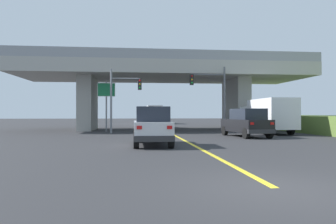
% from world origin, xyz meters
% --- Properties ---
extents(ground, '(160.00, 160.00, 0.00)m').
position_xyz_m(ground, '(0.00, 26.73, 0.00)').
color(ground, '#2B2B2D').
extents(overpass_bridge, '(29.21, 9.77, 7.52)m').
position_xyz_m(overpass_bridge, '(0.00, 26.73, 5.39)').
color(overpass_bridge, '#A8A59E').
rests_on(overpass_bridge, ground).
extents(lane_divider_stripe, '(0.20, 24.06, 0.01)m').
position_xyz_m(lane_divider_stripe, '(0.00, 12.03, 0.00)').
color(lane_divider_stripe, yellow).
rests_on(lane_divider_stripe, ground).
extents(suv_lead, '(1.93, 4.49, 2.02)m').
position_xyz_m(suv_lead, '(-2.18, 10.08, 1.01)').
color(suv_lead, silver).
rests_on(suv_lead, ground).
extents(suv_crossing, '(2.47, 4.94, 2.02)m').
position_xyz_m(suv_crossing, '(4.93, 15.51, 1.01)').
color(suv_crossing, black).
rests_on(suv_crossing, ground).
extents(box_truck, '(2.33, 7.22, 2.88)m').
position_xyz_m(box_truck, '(8.19, 19.37, 1.54)').
color(box_truck, silver).
rests_on(box_truck, ground).
extents(sedan_oncoming, '(1.98, 4.33, 2.02)m').
position_xyz_m(sedan_oncoming, '(-0.32, 30.98, 1.01)').
color(sedan_oncoming, black).
rests_on(sedan_oncoming, ground).
extents(traffic_signal_nearside, '(3.26, 0.36, 5.91)m').
position_xyz_m(traffic_signal_nearside, '(3.99, 21.48, 3.75)').
color(traffic_signal_nearside, '#56595E').
rests_on(traffic_signal_nearside, ground).
extents(traffic_signal_farside, '(2.68, 0.36, 5.50)m').
position_xyz_m(traffic_signal_farside, '(-4.17, 20.82, 3.41)').
color(traffic_signal_farside, slate).
rests_on(traffic_signal_farside, ground).
extents(highway_sign, '(1.65, 0.17, 4.72)m').
position_xyz_m(highway_sign, '(-5.68, 23.74, 3.48)').
color(highway_sign, slate).
rests_on(highway_sign, ground).
extents(semi_truck_distant, '(2.33, 6.59, 3.02)m').
position_xyz_m(semi_truck_distant, '(0.30, 47.19, 1.59)').
color(semi_truck_distant, silver).
rests_on(semi_truck_distant, ground).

